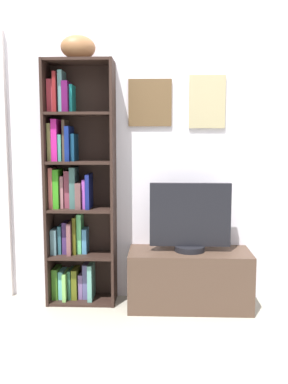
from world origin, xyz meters
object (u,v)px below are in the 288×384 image
(football, at_px, (78,48))
(tv_stand, at_px, (189,279))
(bookshelf, at_px, (75,192))
(television, at_px, (190,219))

(football, bearing_deg, tv_stand, -5.11)
(football, xyz_separation_m, tv_stand, (0.81, -0.07, -1.67))
(bookshelf, distance_m, television, 0.88)
(football, relative_size, television, 0.43)
(bookshelf, bearing_deg, football, -29.19)
(tv_stand, height_order, television, television)
(football, bearing_deg, television, -5.03)
(football, distance_m, tv_stand, 1.86)
(football, distance_m, television, 1.47)
(bookshelf, xyz_separation_m, television, (0.86, -0.10, -0.18))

